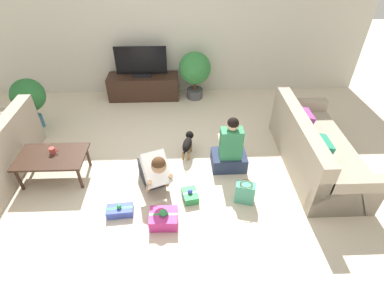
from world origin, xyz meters
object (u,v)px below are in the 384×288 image
Objects in this scene: gift_box_b at (190,195)px; mug at (53,151)px; gift_box_c at (120,211)px; tv at (141,63)px; potted_plant_corner_left at (28,97)px; gift_bag_a at (245,193)px; coffee_table at (52,158)px; person_kneeling at (154,170)px; sofa_right at (314,149)px; person_sitting at (230,151)px; gift_box_a at (164,218)px; dog at (188,143)px; tv_console at (144,87)px; potted_plant_back_right at (195,70)px.

mug is at bearing 163.71° from gift_box_b.
tv is at bearing 89.29° from gift_box_c.
gift_bag_a is (3.48, -1.94, -0.46)m from potted_plant_corner_left.
tv is 3.24m from gift_box_c.
gift_box_c is (1.82, -2.11, -0.56)m from potted_plant_corner_left.
coffee_table is at bearing 165.53° from gift_box_b.
gift_box_b is 0.96m from gift_box_c.
gift_box_c is at bearing -154.52° from person_kneeling.
sofa_right is 3.87m from coffee_table.
gift_box_b is 2.45× the size of mug.
potted_plant_corner_left reaches higher than mug.
mug is (0.02, 0.06, 0.09)m from coffee_table.
gift_box_c is 1.06× the size of gift_bag_a.
coffee_table is 8.02× the size of mug.
person_sitting is 2.61× the size of gift_box_c.
gift_box_c is at bearing 28.31° from person_sitting.
potted_plant_corner_left reaches higher than person_sitting.
potted_plant_corner_left is 1.01× the size of person_sitting.
dog is at bearing 76.27° from gift_box_a.
tv_console is at bearing 106.85° from gift_box_b.
coffee_table is 0.67× the size of tv_console.
tv_console is at bearing -57.79° from person_sitting.
tv reaches higher than potted_plant_corner_left.
gift_bag_a is (1.08, 0.34, 0.07)m from gift_box_a.
tv_console is 12.05× the size of mug.
gift_box_c is 1.36m from mug.
tv is 1.98× the size of dog.
gift_box_b is (1.97, -0.51, -0.30)m from coffee_table.
potted_plant_corner_left is 3.60m from person_sitting.
gift_bag_a is at bearing -29.14° from potted_plant_corner_left.
potted_plant_corner_left is 2.91m from dog.
tv_console is 1.46× the size of potted_plant_back_right.
dog is (-1.91, 0.34, -0.08)m from sofa_right.
person_sitting is (2.58, 0.12, -0.04)m from coffee_table.
mug is (-1.95, 0.57, 0.39)m from gift_box_b.
dog reaches higher than gift_box_c.
dog is at bearing 12.05° from mug.
coffee_table is 1.03× the size of potted_plant_corner_left.
gift_box_a is at bearing -80.78° from tv_console.
potted_plant_corner_left reaches higher than gift_box_a.
coffee_table is at bearing -103.80° from mug.
person_sitting is 7.72× the size of mug.
potted_plant_back_right is at bearing 70.33° from gift_box_c.
person_sitting is at bearing 45.77° from gift_box_b.
potted_plant_corner_left is 3.19× the size of gift_box_b.
gift_box_b is at bearing -16.29° from mug.
gift_box_c is at bearing 163.50° from gift_box_a.
gift_box_a is at bearing 46.16° from person_sitting.
tv_console is (-2.79, 2.28, -0.05)m from sofa_right.
tv is at bearing 29.53° from potted_plant_corner_left.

